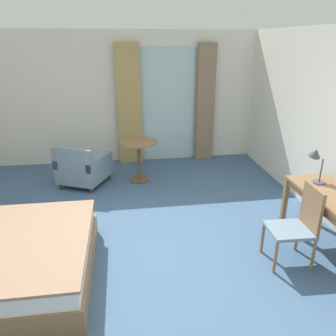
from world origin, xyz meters
TOP-DOWN VIEW (x-y plane):
  - ground at (0.00, 0.00)m, footprint 6.02×7.54m
  - wall_back at (0.00, 3.51)m, footprint 5.62×0.12m
  - balcony_glass_door at (0.86, 3.43)m, footprint 1.14×0.02m
  - curtain_panel_left at (0.07, 3.33)m, footprint 0.48×0.10m
  - curtain_panel_right at (1.65, 3.33)m, footprint 0.37×0.10m
  - desk_chair at (1.81, -0.34)m, footprint 0.50×0.44m
  - desk_lamp at (2.28, 0.23)m, footprint 0.17×0.31m
  - armchair_by_window at (-0.82, 2.26)m, footprint 1.00×1.03m
  - round_cafe_table at (0.18, 2.30)m, footprint 0.68×0.68m

SIDE VIEW (x-z plane):
  - ground at x=0.00m, z-range -0.10..0.00m
  - armchair_by_window at x=-0.82m, z-range -0.07..0.70m
  - desk_chair at x=1.81m, z-range 0.03..0.97m
  - round_cafe_table at x=0.18m, z-range 0.18..0.93m
  - desk_lamp at x=2.28m, z-range 0.85..1.28m
  - balcony_glass_door at x=0.86m, z-range 0.00..2.31m
  - curtain_panel_left at x=0.07m, z-range 0.00..2.39m
  - curtain_panel_right at x=1.65m, z-range 0.00..2.39m
  - wall_back at x=0.00m, z-range 0.00..2.63m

